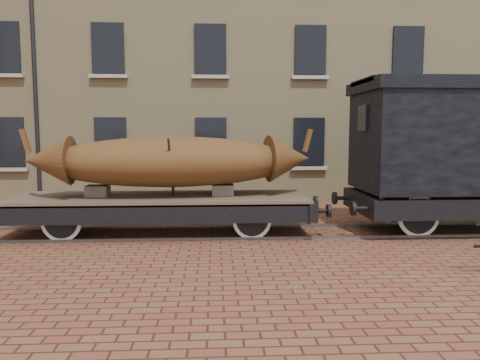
{
  "coord_description": "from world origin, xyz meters",
  "views": [
    {
      "loc": [
        -2.37,
        -11.63,
        2.58
      ],
      "look_at": [
        -1.71,
        0.5,
        1.3
      ],
      "focal_mm": 35.0,
      "sensor_mm": 36.0,
      "label": 1
    }
  ],
  "objects": [
    {
      "name": "ground",
      "position": [
        0.0,
        0.0,
        0.0
      ],
      "size": [
        90.0,
        90.0,
        0.0
      ],
      "primitive_type": "plane",
      "color": "brown"
    },
    {
      "name": "warehouse_cream",
      "position": [
        3.0,
        9.99,
        7.0
      ],
      "size": [
        40.0,
        10.19,
        14.0
      ],
      "color": "tan",
      "rests_on": "ground"
    },
    {
      "name": "rail_track",
      "position": [
        0.0,
        0.0,
        0.03
      ],
      "size": [
        30.0,
        1.52,
        0.06
      ],
      "color": "#59595E",
      "rests_on": "ground"
    },
    {
      "name": "flatcar_wagon",
      "position": [
        -3.72,
        -0.0,
        0.77
      ],
      "size": [
        8.21,
        2.23,
        1.24
      ],
      "color": "brown",
      "rests_on": "ground"
    },
    {
      "name": "iron_boat",
      "position": [
        -3.41,
        0.0,
        1.83
      ],
      "size": [
        7.11,
        2.47,
        1.68
      ],
      "color": "#5B3312",
      "rests_on": "flatcar_wagon"
    }
  ]
}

